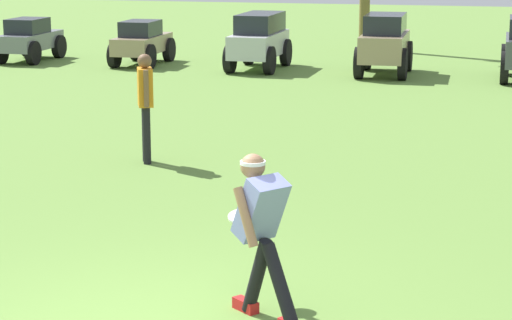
# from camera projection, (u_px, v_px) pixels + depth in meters

# --- Properties ---
(frisbee_thrower) EXTENTS (0.82, 0.89, 1.41)m
(frisbee_thrower) POSITION_uv_depth(u_px,v_px,m) (261.00, 228.00, 8.32)
(frisbee_thrower) COLOR black
(frisbee_thrower) RESTS_ON ground_plane
(frisbee_in_flight) EXTENTS (0.28, 0.28, 0.08)m
(frisbee_in_flight) POSITION_uv_depth(u_px,v_px,m) (243.00, 217.00, 8.84)
(frisbee_in_flight) COLOR white
(teammate_near_sideline) EXTENTS (0.32, 0.48, 1.56)m
(teammate_near_sideline) POSITION_uv_depth(u_px,v_px,m) (145.00, 98.00, 14.08)
(teammate_near_sideline) COLOR black
(teammate_near_sideline) RESTS_ON ground_plane
(parked_car_slot_a) EXTENTS (1.09, 2.21, 1.10)m
(parked_car_slot_a) POSITION_uv_depth(u_px,v_px,m) (29.00, 39.00, 25.66)
(parked_car_slot_a) COLOR slate
(parked_car_slot_a) RESTS_ON ground_plane
(parked_car_slot_b) EXTENTS (1.10, 2.21, 1.10)m
(parked_car_slot_b) POSITION_uv_depth(u_px,v_px,m) (142.00, 42.00, 24.95)
(parked_car_slot_b) COLOR #998466
(parked_car_slot_b) RESTS_ON ground_plane
(parked_car_slot_c) EXTENTS (1.18, 2.42, 1.34)m
(parked_car_slot_c) POSITION_uv_depth(u_px,v_px,m) (259.00, 39.00, 24.07)
(parked_car_slot_c) COLOR #B7BABF
(parked_car_slot_c) RESTS_ON ground_plane
(parked_car_slot_d) EXTENTS (1.20, 2.37, 1.40)m
(parked_car_slot_d) POSITION_uv_depth(u_px,v_px,m) (385.00, 43.00, 23.08)
(parked_car_slot_d) COLOR #998466
(parked_car_slot_d) RESTS_ON ground_plane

